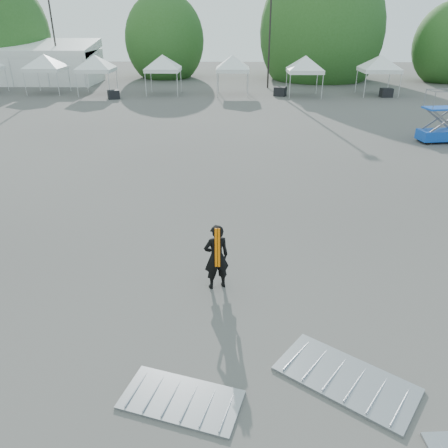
{
  "coord_description": "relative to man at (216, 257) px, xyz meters",
  "views": [
    {
      "loc": [
        -0.17,
        -12.17,
        6.19
      ],
      "look_at": [
        -0.42,
        -1.85,
        1.3
      ],
      "focal_mm": 35.0,
      "sensor_mm": 36.0,
      "label": 1
    }
  ],
  "objects": [
    {
      "name": "man",
      "position": [
        0.0,
        0.0,
        0.0
      ],
      "size": [
        0.73,
        0.6,
        1.74
      ],
      "rotation": [
        0.0,
        0.0,
        3.48
      ],
      "color": "black",
      "rests_on": "ground"
    },
    {
      "name": "crate_west",
      "position": [
        -9.76,
        28.13,
        -0.51
      ],
      "size": [
        1.13,
        1.03,
        0.71
      ],
      "primitive_type": "cube",
      "rotation": [
        0.0,
        0.0,
        0.43
      ],
      "color": "black",
      "rests_on": "ground"
    },
    {
      "name": "marquee",
      "position": [
        -21.41,
        37.83,
        1.1
      ],
      "size": [
        15.0,
        6.25,
        4.23
      ],
      "color": "white",
      "rests_on": "ground"
    },
    {
      "name": "tent_f",
      "position": [
        6.34,
        29.93,
        2.19
      ],
      "size": [
        4.1,
        4.1,
        3.88
      ],
      "color": "silver",
      "rests_on": "ground"
    },
    {
      "name": "barrier_mid",
      "position": [
        2.56,
        -3.11,
        -0.83
      ],
      "size": [
        2.77,
        2.51,
        0.08
      ],
      "rotation": [
        0.0,
        0.0,
        -0.64
      ],
      "color": "#979A9F",
      "rests_on": "ground"
    },
    {
      "name": "tent_b",
      "position": [
        -16.35,
        31.02,
        2.19
      ],
      "size": [
        4.37,
        4.37,
        3.88
      ],
      "color": "silver",
      "rests_on": "ground"
    },
    {
      "name": "tree_mid_w",
      "position": [
        -7.41,
        42.83,
        3.06
      ],
      "size": [
        4.16,
        4.16,
        6.33
      ],
      "color": "#382314",
      "rests_on": "ground"
    },
    {
      "name": "light_pole_west",
      "position": [
        -17.41,
        36.83,
        4.9
      ],
      "size": [
        0.6,
        0.25,
        10.3
      ],
      "color": "black",
      "rests_on": "ground"
    },
    {
      "name": "scissor_lift",
      "position": [
        11.57,
        14.54,
        0.53
      ],
      "size": [
        2.29,
        1.38,
        2.78
      ],
      "rotation": [
        0.0,
        0.0,
        0.15
      ],
      "color": "#0C3BA6",
      "rests_on": "ground"
    },
    {
      "name": "crate_mid",
      "position": [
        4.35,
        30.03,
        -0.49
      ],
      "size": [
        1.19,
        1.08,
        0.76
      ],
      "primitive_type": "cube",
      "rotation": [
        0.0,
        0.0,
        -0.4
      ],
      "color": "black",
      "rests_on": "ground"
    },
    {
      "name": "tent_c",
      "position": [
        -11.67,
        30.35,
        2.19
      ],
      "size": [
        4.17,
        4.17,
        3.88
      ],
      "color": "silver",
      "rests_on": "ground"
    },
    {
      "name": "tree_mid_e",
      "position": [
        9.59,
        41.83,
        3.97
      ],
      "size": [
        5.12,
        5.12,
        7.79
      ],
      "color": "#382314",
      "rests_on": "ground"
    },
    {
      "name": "crate_east",
      "position": [
        13.4,
        29.6,
        -0.5
      ],
      "size": [
        1.04,
        0.85,
        0.74
      ],
      "primitive_type": "cube",
      "rotation": [
        0.0,
        0.0,
        0.12
      ],
      "color": "black",
      "rests_on": "ground"
    },
    {
      "name": "tent_d",
      "position": [
        -5.88,
        30.68,
        2.19
      ],
      "size": [
        4.14,
        4.14,
        3.88
      ],
      "color": "silver",
      "rests_on": "ground"
    },
    {
      "name": "light_pole_east",
      "position": [
        3.59,
        34.83,
        4.64
      ],
      "size": [
        0.6,
        0.25,
        9.8
      ],
      "color": "black",
      "rests_on": "ground"
    },
    {
      "name": "ground",
      "position": [
        0.59,
        2.83,
        -0.87
      ],
      "size": [
        120.0,
        120.0,
        0.0
      ],
      "primitive_type": "plane",
      "color": "#474442",
      "rests_on": "ground"
    },
    {
      "name": "barrier_left",
      "position": [
        -0.49,
        -3.67,
        -0.84
      ],
      "size": [
        2.31,
        1.59,
        0.07
      ],
      "rotation": [
        0.0,
        0.0,
        -0.28
      ],
      "color": "#979A9F",
      "rests_on": "ground"
    },
    {
      "name": "tent_e",
      "position": [
        0.21,
        30.71,
        2.19
      ],
      "size": [
        3.98,
        3.98,
        3.88
      ],
      "color": "silver",
      "rests_on": "ground"
    },
    {
      "name": "tent_g",
      "position": [
        12.88,
        30.77,
        2.19
      ],
      "size": [
        4.42,
        4.42,
        3.88
      ],
      "color": "silver",
      "rests_on": "ground"
    }
  ]
}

